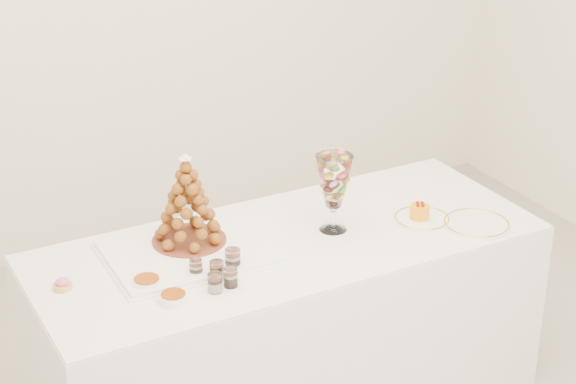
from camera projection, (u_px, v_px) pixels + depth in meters
buffet_table at (287, 324)px, 3.81m from camera, size 1.98×0.83×0.74m
lace_tray at (191, 251)px, 3.55m from camera, size 0.61×0.46×0.02m
macaron_vase at (334, 182)px, 3.66m from camera, size 0.14×0.14×0.31m
cake_plate at (422, 219)px, 3.81m from camera, size 0.22×0.22×0.01m
spare_plate at (476, 224)px, 3.77m from camera, size 0.26×0.26×0.01m
pink_tart at (63, 284)px, 3.32m from camera, size 0.07×0.07×0.04m
verrine_a at (196, 268)px, 3.40m from camera, size 0.06×0.06×0.06m
verrine_b at (217, 270)px, 3.38m from camera, size 0.05×0.05×0.07m
verrine_c at (233, 259)px, 3.44m from camera, size 0.06×0.06×0.08m
verrine_d at (215, 283)px, 3.30m from camera, size 0.05×0.05×0.07m
verrine_e at (231, 277)px, 3.33m from camera, size 0.06×0.06×0.07m
ramekin_back at (147, 283)px, 3.33m from camera, size 0.10×0.10×0.03m
ramekin_front at (173, 298)px, 3.24m from camera, size 0.09×0.09×0.03m
croquembouche at (187, 200)px, 3.54m from camera, size 0.28×0.28×0.35m
mousse_cake at (420, 211)px, 3.80m from camera, size 0.08×0.08×0.07m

